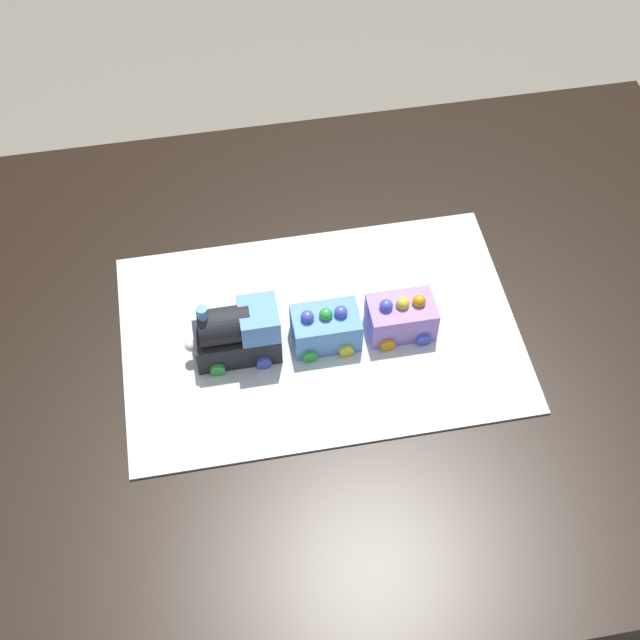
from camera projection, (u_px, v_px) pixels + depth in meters
ground_plane at (324, 539)px, 1.98m from camera, size 8.00×8.00×0.00m
dining_table at (325, 379)px, 1.48m from camera, size 1.40×1.00×0.74m
cake_board at (320, 333)px, 1.40m from camera, size 0.60×0.40×0.00m
cake_locomotive at (237, 332)px, 1.34m from camera, size 0.14×0.08×0.12m
cake_car_gondola_sky_blue at (324, 327)px, 1.37m from camera, size 0.10×0.08×0.07m
cake_car_tanker_lavender at (401, 316)px, 1.38m from camera, size 0.10×0.08×0.07m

